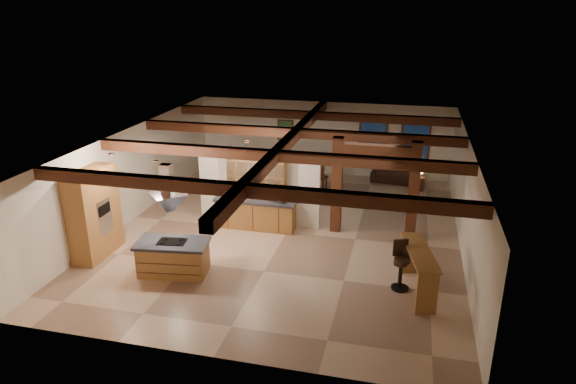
{
  "coord_description": "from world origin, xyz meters",
  "views": [
    {
      "loc": [
        3.34,
        -13.68,
        6.44
      ],
      "look_at": [
        -0.08,
        0.5,
        1.11
      ],
      "focal_mm": 32.0,
      "sensor_mm": 36.0,
      "label": 1
    }
  ],
  "objects_px": {
    "sofa": "(396,175)",
    "bar_counter": "(418,264)",
    "dining_table": "(293,186)",
    "kitchen_island": "(173,257)"
  },
  "relations": [
    {
      "from": "kitchen_island",
      "to": "sofa",
      "type": "relative_size",
      "value": 1.0
    },
    {
      "from": "sofa",
      "to": "bar_counter",
      "type": "bearing_deg",
      "value": 101.97
    },
    {
      "from": "kitchen_island",
      "to": "dining_table",
      "type": "height_order",
      "value": "kitchen_island"
    },
    {
      "from": "kitchen_island",
      "to": "bar_counter",
      "type": "xyz_separation_m",
      "value": [
        6.0,
        0.52,
        0.28
      ]
    },
    {
      "from": "dining_table",
      "to": "bar_counter",
      "type": "height_order",
      "value": "bar_counter"
    },
    {
      "from": "kitchen_island",
      "to": "bar_counter",
      "type": "relative_size",
      "value": 0.89
    },
    {
      "from": "kitchen_island",
      "to": "sofa",
      "type": "height_order",
      "value": "kitchen_island"
    },
    {
      "from": "dining_table",
      "to": "sofa",
      "type": "height_order",
      "value": "dining_table"
    },
    {
      "from": "dining_table",
      "to": "bar_counter",
      "type": "distance_m",
      "value": 7.36
    },
    {
      "from": "dining_table",
      "to": "bar_counter",
      "type": "relative_size",
      "value": 0.83
    }
  ]
}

